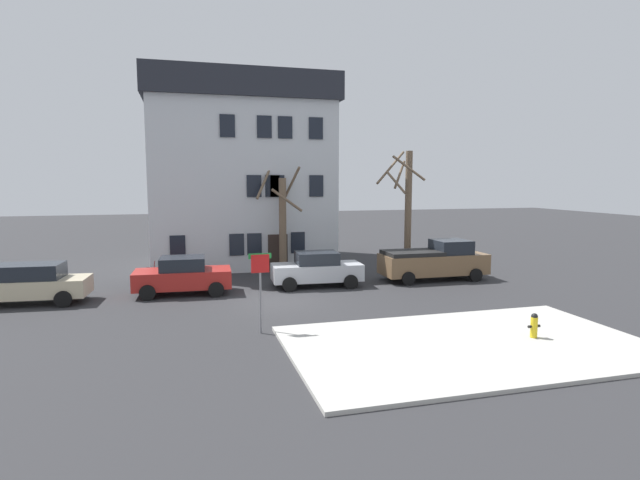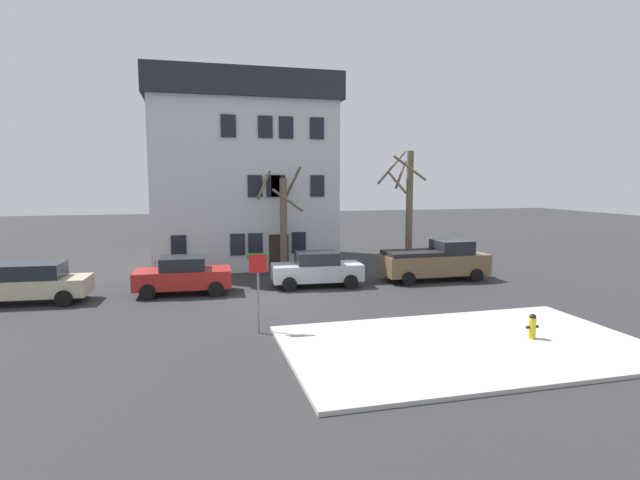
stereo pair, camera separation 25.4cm
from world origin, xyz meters
name	(u,v)px [view 1 (the left image)]	position (x,y,z in m)	size (l,w,h in m)	color
ground_plane	(278,301)	(0.00, 0.00, 0.00)	(120.00, 120.00, 0.00)	#2D2D30
sidewalk_slab	(469,345)	(4.60, -7.46, 0.06)	(11.12, 6.66, 0.12)	#B7B5AD
building_main	(239,172)	(-0.34, 11.08, 5.65)	(10.93, 8.80, 11.17)	silver
tree_bare_near	(282,221)	(1.40, 6.10, 2.93)	(2.45, 2.45, 6.36)	brown
tree_bare_mid	(407,206)	(8.34, 5.22, 3.68)	(2.28, 3.03, 6.82)	brown
car_beige_wagon	(26,283)	(-10.16, 2.18, 0.88)	(4.89, 2.29, 1.68)	#C6B793
car_red_sedan	(183,276)	(-3.89, 2.36, 0.85)	(4.32, 2.25, 1.70)	#AD231E
car_silver_sedan	(317,269)	(2.35, 2.38, 0.84)	(4.39, 2.14, 1.69)	#B7BABF
pickup_truck_brown	(434,261)	(8.65, 2.42, 0.99)	(5.46, 2.28, 2.04)	brown
fire_hydrant	(534,325)	(6.90, -7.52, 0.53)	(0.42, 0.22, 0.79)	gold
street_sign_pole	(260,278)	(-1.39, -4.41, 1.91)	(0.76, 0.07, 2.72)	slate
bicycle_leaning	(159,274)	(-5.10, 5.83, 0.37)	(1.73, 0.38, 1.03)	black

